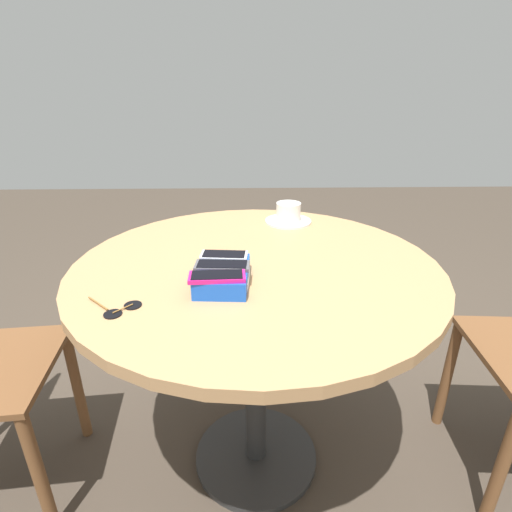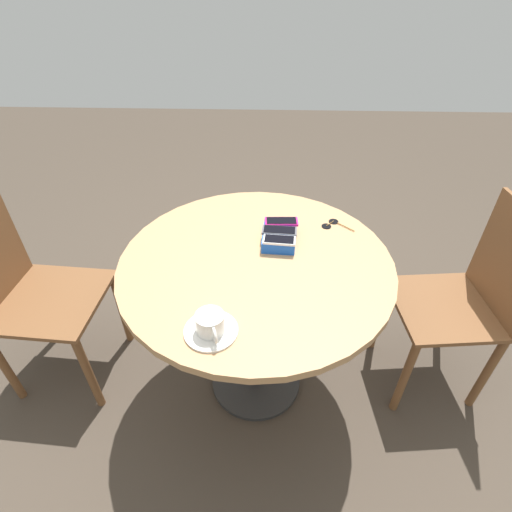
{
  "view_description": "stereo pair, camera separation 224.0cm",
  "coord_description": "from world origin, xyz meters",
  "views": [
    {
      "loc": [
        -1.03,
        0.03,
        1.24
      ],
      "look_at": [
        0.0,
        0.0,
        0.79
      ],
      "focal_mm": 28.0,
      "sensor_mm": 36.0,
      "label": 1
    },
    {
      "loc": [
        1.16,
        0.04,
        1.71
      ],
      "look_at": [
        0.0,
        0.0,
        0.79
      ],
      "focal_mm": 28.0,
      "sensor_mm": 36.0,
      "label": 2
    }
  ],
  "objects": [
    {
      "name": "phone_gray",
      "position": [
        -0.13,
        0.09,
        0.82
      ],
      "size": [
        0.07,
        0.14,
        0.01
      ],
      "color": "#515156",
      "rests_on": "phone_box"
    },
    {
      "name": "phone_white",
      "position": [
        -0.06,
        0.09,
        0.82
      ],
      "size": [
        0.07,
        0.13,
        0.01
      ],
      "color": "silver",
      "rests_on": "phone_box"
    },
    {
      "name": "coffee_cup",
      "position": [
        0.35,
        -0.13,
        0.81
      ],
      "size": [
        0.12,
        0.09,
        0.06
      ],
      "color": "silver",
      "rests_on": "saucer"
    },
    {
      "name": "ground_plane",
      "position": [
        0.0,
        0.0,
        0.0
      ],
      "size": [
        8.0,
        8.0,
        0.0
      ],
      "primitive_type": "plane",
      "color": "#42382D"
    },
    {
      "name": "round_table",
      "position": [
        0.0,
        0.0,
        0.65
      ],
      "size": [
        1.03,
        1.03,
        0.77
      ],
      "color": "#2D2D2D",
      "rests_on": "ground_plane"
    },
    {
      "name": "phone_magenta",
      "position": [
        -0.19,
        0.1,
        0.82
      ],
      "size": [
        0.06,
        0.13,
        0.01
      ],
      "color": "#D11975",
      "rests_on": "phone_box"
    },
    {
      "name": "saucer",
      "position": [
        0.35,
        -0.13,
        0.77
      ],
      "size": [
        0.17,
        0.17,
        0.01
      ],
      "primitive_type": "cylinder",
      "color": "silver",
      "rests_on": "round_table"
    },
    {
      "name": "phone_box",
      "position": [
        -0.13,
        0.09,
        0.79
      ],
      "size": [
        0.19,
        0.14,
        0.04
      ],
      "color": "blue",
      "rests_on": "round_table"
    },
    {
      "name": "chair_far_side",
      "position": [
        -0.07,
        -0.97,
        0.48
      ],
      "size": [
        0.46,
        0.46,
        0.9
      ],
      "color": "brown",
      "rests_on": "ground_plane"
    },
    {
      "name": "chair_near_window",
      "position": [
        -0.08,
        0.88,
        0.49
      ],
      "size": [
        0.44,
        0.44,
        0.94
      ],
      "color": "brown",
      "rests_on": "ground_plane"
    },
    {
      "name": "sunglasses",
      "position": [
        -0.25,
        0.31,
        0.77
      ],
      "size": [
        0.09,
        0.13,
        0.01
      ],
      "color": "black",
      "rests_on": "round_table"
    }
  ]
}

